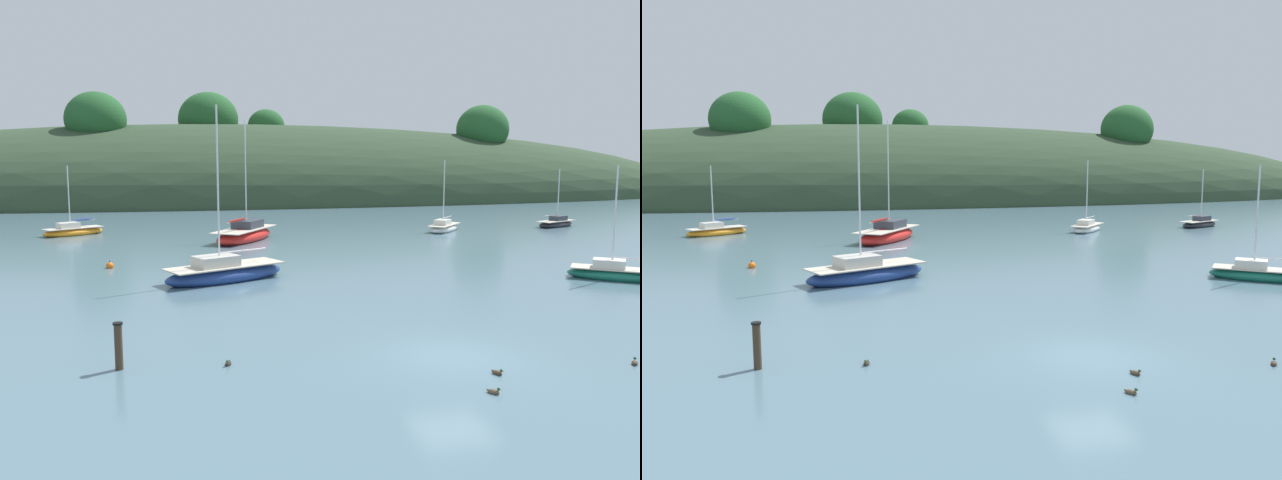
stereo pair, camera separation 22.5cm
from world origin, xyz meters
TOP-DOWN VIEW (x-y plane):
  - ground_plane at (0.00, 0.00)m, footprint 400.00×400.00m
  - far_shoreline_hill at (0.04, 74.87)m, footprint 150.00×36.00m
  - sailboat_teal_outer at (24.79, 33.18)m, footprint 4.75×3.26m
  - sailboat_white_near at (13.46, 32.09)m, footprint 4.47×4.67m
  - sailboat_black_sloop at (13.68, 10.25)m, footprint 4.87×4.28m
  - sailboat_red_portside at (-16.98, 36.08)m, footprint 5.07×4.10m
  - sailboat_grey_yawl at (-6.31, 14.32)m, footprint 7.00×4.92m
  - sailboat_cream_ketch at (-3.71, 29.76)m, footprint 6.14×7.82m
  - mooring_buoy_channel at (-12.49, 19.46)m, footprint 0.44×0.44m
  - duck_lone_left at (-0.26, -3.22)m, footprint 0.36×0.38m
  - duck_lone_right at (5.19, -1.92)m, footprint 0.35×0.38m
  - duck_trailing at (0.58, -1.84)m, footprint 0.31×0.41m
  - duck_straggler at (-7.15, 0.74)m, footprint 0.27×0.42m
  - jetty_piling at (-10.40, 1.03)m, footprint 0.30×0.30m

SIDE VIEW (x-z plane):
  - ground_plane at x=0.00m, z-range 0.00..0.00m
  - duck_lone_left at x=-0.26m, z-range -0.07..0.17m
  - duck_lone_right at x=5.19m, z-range -0.07..0.17m
  - duck_trailing at x=0.58m, z-range -0.07..0.17m
  - duck_straggler at x=-7.15m, z-range -0.07..0.17m
  - mooring_buoy_channel at x=-12.49m, z-range -0.15..0.39m
  - far_shoreline_hill at x=0.04m, z-range -13.00..13.27m
  - sailboat_teal_outer at x=24.79m, z-range -2.37..2.96m
  - sailboat_white_near at x=13.46m, z-range -2.78..3.41m
  - sailboat_black_sloop at x=13.68m, z-range -2.75..3.37m
  - sailboat_red_portside at x=-16.98m, z-range -2.57..3.22m
  - sailboat_grey_yawl at x=-6.31m, z-range -4.19..4.99m
  - sailboat_cream_ketch at x=-3.71m, z-range -4.21..5.11m
  - jetty_piling at x=-10.40m, z-range 0.02..1.48m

